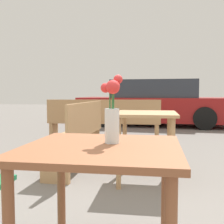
{
  "coord_description": "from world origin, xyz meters",
  "views": [
    {
      "loc": [
        0.26,
        -1.32,
        0.98
      ],
      "look_at": [
        0.04,
        0.07,
        0.88
      ],
      "focal_mm": 45.0,
      "sensor_mm": 36.0,
      "label": 1
    }
  ],
  "objects_px": {
    "table_front": "(102,169)",
    "bench_middle": "(103,121)",
    "flower_vase": "(112,114)",
    "table_back": "(146,126)",
    "parked_car": "(155,104)",
    "bench_near": "(80,133)"
  },
  "relations": [
    {
      "from": "flower_vase",
      "to": "table_back",
      "type": "bearing_deg",
      "value": 86.24
    },
    {
      "from": "table_front",
      "to": "table_back",
      "type": "relative_size",
      "value": 1.0
    },
    {
      "from": "flower_vase",
      "to": "table_back",
      "type": "xyz_separation_m",
      "value": [
        0.11,
        1.66,
        -0.25
      ]
    },
    {
      "from": "bench_middle",
      "to": "table_back",
      "type": "distance_m",
      "value": 1.95
    },
    {
      "from": "bench_middle",
      "to": "parked_car",
      "type": "bearing_deg",
      "value": 76.59
    },
    {
      "from": "bench_near",
      "to": "table_back",
      "type": "xyz_separation_m",
      "value": [
        0.86,
        -0.4,
        0.16
      ]
    },
    {
      "from": "table_front",
      "to": "bench_middle",
      "type": "bearing_deg",
      "value": 100.7
    },
    {
      "from": "parked_car",
      "to": "table_back",
      "type": "bearing_deg",
      "value": -90.52
    },
    {
      "from": "bench_near",
      "to": "table_back",
      "type": "bearing_deg",
      "value": -24.76
    },
    {
      "from": "parked_car",
      "to": "table_front",
      "type": "bearing_deg",
      "value": -91.61
    },
    {
      "from": "flower_vase",
      "to": "bench_near",
      "type": "distance_m",
      "value": 2.23
    },
    {
      "from": "bench_near",
      "to": "table_back",
      "type": "height_order",
      "value": "bench_near"
    },
    {
      "from": "flower_vase",
      "to": "table_front",
      "type": "bearing_deg",
      "value": -120.69
    },
    {
      "from": "table_front",
      "to": "bench_near",
      "type": "distance_m",
      "value": 2.25
    },
    {
      "from": "flower_vase",
      "to": "table_back",
      "type": "distance_m",
      "value": 1.68
    },
    {
      "from": "flower_vase",
      "to": "parked_car",
      "type": "height_order",
      "value": "parked_car"
    },
    {
      "from": "bench_near",
      "to": "bench_middle",
      "type": "distance_m",
      "value": 1.37
    },
    {
      "from": "flower_vase",
      "to": "parked_car",
      "type": "relative_size",
      "value": 0.08
    },
    {
      "from": "bench_near",
      "to": "table_back",
      "type": "distance_m",
      "value": 0.96
    },
    {
      "from": "flower_vase",
      "to": "parked_car",
      "type": "distance_m",
      "value": 7.05
    },
    {
      "from": "bench_near",
      "to": "table_front",
      "type": "bearing_deg",
      "value": -71.58
    },
    {
      "from": "bench_middle",
      "to": "parked_car",
      "type": "distance_m",
      "value": 3.72
    }
  ]
}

